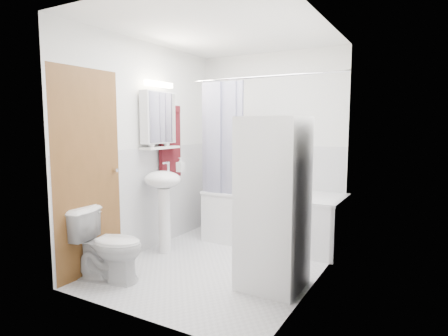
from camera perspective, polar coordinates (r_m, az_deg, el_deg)
The scene contains 20 objects.
floor at distance 4.11m, azimuth -0.31°, elevation -14.28°, with size 2.60×2.60×0.00m, color silver.
room_walls at distance 3.84m, azimuth -0.32°, elevation 6.90°, with size 2.60×2.60×2.60m.
wainscot at distance 4.19m, azimuth 1.68°, elevation -5.33°, with size 1.98×2.58×2.58m.
door at distance 4.02m, azimuth -16.17°, elevation -0.33°, with size 0.05×2.00×2.00m.
bathtub at distance 4.71m, azimuth 7.61°, elevation -7.14°, with size 1.67×0.79×0.64m.
tub_spout at distance 4.85m, azimuth 11.37°, elevation 0.43°, with size 0.04×0.04×0.12m, color silver.
curtain_rod at distance 4.30m, azimuth 6.24°, elevation 13.68°, with size 0.02×0.02×1.85m, color silver.
shower_curtain at distance 4.52m, azimuth -0.32°, elevation 3.86°, with size 0.55×0.02×1.45m.
sink at distance 4.31m, azimuth -9.26°, elevation -3.67°, with size 0.44×0.37×1.04m.
medicine_cabinet at distance 4.44m, azimuth -9.94°, elevation 7.78°, with size 0.13×0.50×0.71m.
shelf at distance 4.44m, azimuth -9.70°, elevation 3.07°, with size 0.18×0.54×0.03m, color silver.
shower_caddy at distance 4.81m, azimuth 11.95°, elevation 2.69°, with size 0.22×0.06×0.02m, color silver.
towel at distance 4.66m, azimuth -8.24°, elevation 4.16°, with size 0.07×0.37×0.90m.
washer_dryer at distance 3.38m, azimuth 7.48°, elevation -5.35°, with size 0.56×0.55×1.54m.
toilet at distance 3.76m, azimuth -17.21°, elevation -11.19°, with size 0.38×0.69×0.67m, color white.
soap_pump at distance 4.47m, azimuth -6.64°, elevation -0.08°, with size 0.08×0.17×0.08m, color gray.
shelf_bottle at distance 4.32m, azimuth -10.97°, elevation 3.58°, with size 0.07×0.18×0.07m, color gray.
shelf_cup at distance 4.53m, azimuth -8.76°, elevation 3.95°, with size 0.10×0.09×0.10m, color gray.
shampoo_a at distance 4.84m, azimuth 10.65°, elevation 3.64°, with size 0.13×0.17×0.13m, color gray.
shampoo_b at distance 4.80m, azimuth 12.00°, elevation 3.29°, with size 0.08×0.21×0.08m, color #2960A7.
Camera 1 is at (1.91, -3.34, 1.47)m, focal length 30.00 mm.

